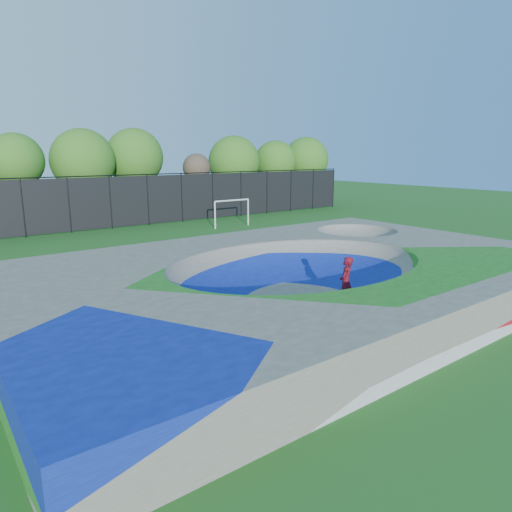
# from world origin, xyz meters

# --- Properties ---
(ground) EXTENTS (120.00, 120.00, 0.00)m
(ground) POSITION_xyz_m (0.00, 0.00, 0.00)
(ground) COLOR #1A5116
(ground) RESTS_ON ground
(skate_deck) EXTENTS (22.00, 14.00, 1.50)m
(skate_deck) POSITION_xyz_m (0.00, 0.00, 0.75)
(skate_deck) COLOR gray
(skate_deck) RESTS_ON ground
(skater) EXTENTS (0.84, 0.74, 1.93)m
(skater) POSITION_xyz_m (0.53, -2.04, 0.96)
(skater) COLOR #A80D1C
(skater) RESTS_ON ground
(skateboard) EXTENTS (0.76, 0.63, 0.05)m
(skateboard) POSITION_xyz_m (0.53, -2.04, 0.03)
(skateboard) COLOR black
(skateboard) RESTS_ON ground
(soccer_goal) EXTENTS (3.22, 0.12, 2.13)m
(soccer_goal) POSITION_xyz_m (7.79, 16.23, 1.48)
(soccer_goal) COLOR silver
(soccer_goal) RESTS_ON ground
(fence) EXTENTS (48.09, 0.09, 4.04)m
(fence) POSITION_xyz_m (0.00, 21.00, 2.10)
(fence) COLOR black
(fence) RESTS_ON ground
(treeline) EXTENTS (53.44, 7.32, 8.47)m
(treeline) POSITION_xyz_m (-2.46, 26.10, 5.11)
(treeline) COLOR #4C3426
(treeline) RESTS_ON ground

